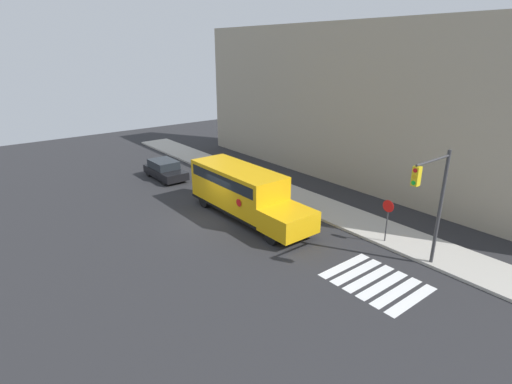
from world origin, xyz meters
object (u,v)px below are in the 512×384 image
school_bus (243,190)px  parked_car (165,170)px  stop_sign (387,216)px  traffic_light (433,196)px

school_bus → parked_car: 9.91m
parked_car → stop_sign: (17.48, 3.95, 0.89)m
school_bus → traffic_light: (10.31, 2.67, 2.01)m
school_bus → traffic_light: 10.84m
school_bus → traffic_light: size_ratio=1.63×
parked_car → traffic_light: traffic_light is taller
school_bus → stop_sign: school_bus is taller
stop_sign → traffic_light: traffic_light is taller
parked_car → stop_sign: stop_sign is taller
school_bus → parked_car: school_bus is taller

